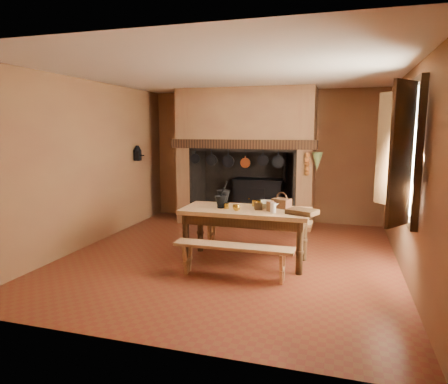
# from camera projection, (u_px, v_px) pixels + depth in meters

# --- Properties ---
(floor) EXTENTS (5.50, 5.50, 0.00)m
(floor) POSITION_uv_depth(u_px,v_px,m) (230.00, 256.00, 6.29)
(floor) COLOR maroon
(floor) RESTS_ON ground
(ceiling) EXTENTS (5.50, 5.50, 0.00)m
(ceiling) POSITION_uv_depth(u_px,v_px,m) (231.00, 73.00, 5.85)
(ceiling) COLOR silver
(ceiling) RESTS_ON back_wall
(back_wall) EXTENTS (5.00, 0.02, 2.80)m
(back_wall) POSITION_uv_depth(u_px,v_px,m) (264.00, 156.00, 8.68)
(back_wall) COLOR brown
(back_wall) RESTS_ON floor
(wall_left) EXTENTS (0.02, 5.50, 2.80)m
(wall_left) POSITION_uv_depth(u_px,v_px,m) (89.00, 164.00, 6.77)
(wall_left) COLOR brown
(wall_left) RESTS_ON floor
(wall_right) EXTENTS (0.02, 5.50, 2.80)m
(wall_right) POSITION_uv_depth(u_px,v_px,m) (409.00, 173.00, 5.37)
(wall_right) COLOR brown
(wall_right) RESTS_ON floor
(wall_front) EXTENTS (5.00, 0.02, 2.80)m
(wall_front) POSITION_uv_depth(u_px,v_px,m) (145.00, 196.00, 3.47)
(wall_front) COLOR brown
(wall_front) RESTS_ON floor
(chimney_breast) EXTENTS (2.95, 0.96, 2.80)m
(chimney_breast) POSITION_uv_depth(u_px,v_px,m) (246.00, 137.00, 8.28)
(chimney_breast) COLOR brown
(chimney_breast) RESTS_ON floor
(iron_range) EXTENTS (1.12, 0.55, 1.60)m
(iron_range) POSITION_uv_depth(u_px,v_px,m) (259.00, 200.00, 8.54)
(iron_range) COLOR black
(iron_range) RESTS_ON floor
(hearth_pans) EXTENTS (0.51, 0.62, 0.20)m
(hearth_pans) POSITION_uv_depth(u_px,v_px,m) (211.00, 217.00, 8.67)
(hearth_pans) COLOR gold
(hearth_pans) RESTS_ON floor
(hanging_pans) EXTENTS (1.92, 0.29, 0.27)m
(hanging_pans) POSITION_uv_depth(u_px,v_px,m) (238.00, 161.00, 7.89)
(hanging_pans) COLOR black
(hanging_pans) RESTS_ON chimney_breast
(onion_string) EXTENTS (0.12, 0.10, 0.46)m
(onion_string) POSITION_uv_depth(u_px,v_px,m) (307.00, 164.00, 7.50)
(onion_string) COLOR #9D421D
(onion_string) RESTS_ON chimney_breast
(herb_bunch) EXTENTS (0.20, 0.20, 0.35)m
(herb_bunch) POSITION_uv_depth(u_px,v_px,m) (317.00, 162.00, 7.44)
(herb_bunch) COLOR #4E5A2A
(herb_bunch) RESTS_ON chimney_breast
(window) EXTENTS (0.39, 1.75, 1.76)m
(window) POSITION_uv_depth(u_px,v_px,m) (402.00, 152.00, 4.99)
(window) COLOR white
(window) RESTS_ON wall_right
(wall_coffee_mill) EXTENTS (0.23, 0.16, 0.31)m
(wall_coffee_mill) POSITION_uv_depth(u_px,v_px,m) (138.00, 152.00, 8.20)
(wall_coffee_mill) COLOR black
(wall_coffee_mill) RESTS_ON wall_left
(work_table) EXTENTS (1.88, 0.83, 0.81)m
(work_table) POSITION_uv_depth(u_px,v_px,m) (246.00, 217.00, 5.93)
(work_table) COLOR tan
(work_table) RESTS_ON floor
(bench_front) EXTENTS (1.62, 0.28, 0.46)m
(bench_front) POSITION_uv_depth(u_px,v_px,m) (233.00, 253.00, 5.32)
(bench_front) COLOR tan
(bench_front) RESTS_ON floor
(bench_back) EXTENTS (1.85, 0.32, 0.52)m
(bench_back) POSITION_uv_depth(u_px,v_px,m) (255.00, 227.00, 6.58)
(bench_back) COLOR tan
(bench_back) RESTS_ON floor
(mortar_large) EXTENTS (0.21, 0.21, 0.36)m
(mortar_large) POSITION_uv_depth(u_px,v_px,m) (224.00, 196.00, 6.29)
(mortar_large) COLOR black
(mortar_large) RESTS_ON work_table
(mortar_small) EXTENTS (0.18, 0.18, 0.31)m
(mortar_small) POSITION_uv_depth(u_px,v_px,m) (221.00, 201.00, 5.96)
(mortar_small) COLOR black
(mortar_small) RESTS_ON work_table
(coffee_grinder) EXTENTS (0.16, 0.14, 0.17)m
(coffee_grinder) POSITION_uv_depth(u_px,v_px,m) (258.00, 205.00, 5.84)
(coffee_grinder) COLOR #362411
(coffee_grinder) RESTS_ON work_table
(brass_mug_a) EXTENTS (0.08, 0.08, 0.08)m
(brass_mug_a) POSITION_uv_depth(u_px,v_px,m) (227.00, 206.00, 5.91)
(brass_mug_a) COLOR gold
(brass_mug_a) RESTS_ON work_table
(brass_mug_b) EXTENTS (0.10, 0.10, 0.09)m
(brass_mug_b) POSITION_uv_depth(u_px,v_px,m) (255.00, 203.00, 6.10)
(brass_mug_b) COLOR gold
(brass_mug_b) RESTS_ON work_table
(mixing_bowl) EXTENTS (0.37, 0.37, 0.09)m
(mixing_bowl) POSITION_uv_depth(u_px,v_px,m) (269.00, 204.00, 6.01)
(mixing_bowl) COLOR #B7AF8C
(mixing_bowl) RESTS_ON work_table
(stoneware_crock) EXTENTS (0.15, 0.15, 0.14)m
(stoneware_crock) POSITION_uv_depth(u_px,v_px,m) (270.00, 206.00, 5.75)
(stoneware_crock) COLOR brown
(stoneware_crock) RESTS_ON work_table
(glass_jar) EXTENTS (0.11, 0.11, 0.15)m
(glass_jar) POSITION_uv_depth(u_px,v_px,m) (273.00, 208.00, 5.61)
(glass_jar) COLOR beige
(glass_jar) RESTS_ON work_table
(wicker_basket) EXTENTS (0.30, 0.27, 0.24)m
(wicker_basket) POSITION_uv_depth(u_px,v_px,m) (282.00, 203.00, 5.97)
(wicker_basket) COLOR #442814
(wicker_basket) RESTS_ON work_table
(wooden_tray) EXTENTS (0.47, 0.41, 0.07)m
(wooden_tray) POSITION_uv_depth(u_px,v_px,m) (302.00, 212.00, 5.54)
(wooden_tray) COLOR #362411
(wooden_tray) RESTS_ON work_table
(brass_cup) EXTENTS (0.11, 0.11, 0.09)m
(brass_cup) POSITION_uv_depth(u_px,v_px,m) (237.00, 208.00, 5.77)
(brass_cup) COLOR gold
(brass_cup) RESTS_ON work_table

